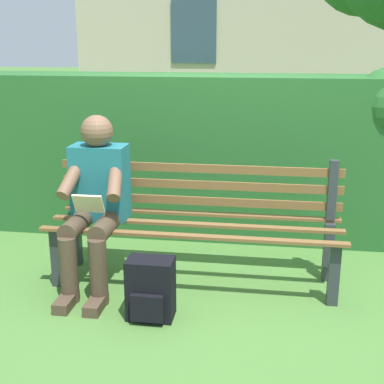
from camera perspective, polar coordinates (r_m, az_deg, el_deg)
The scene contains 5 objects.
ground at distance 3.79m, azimuth 0.23°, elevation -9.76°, with size 60.00×60.00×0.00m, color #477533.
park_bench at distance 3.69m, azimuth 0.44°, elevation -2.83°, with size 2.03×0.52×0.87m.
person_seated at distance 3.62m, azimuth -10.45°, elevation -0.69°, with size 0.44×0.73×1.18m.
hedge_backdrop at distance 4.64m, azimuth -2.49°, elevation 4.45°, with size 6.09×0.71×1.46m.
backpack at distance 3.27m, azimuth -4.52°, elevation -10.49°, with size 0.28×0.25×0.39m.
Camera 1 is at (-0.49, 3.37, 1.65)m, focal length 49.11 mm.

